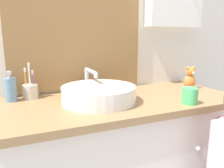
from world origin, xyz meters
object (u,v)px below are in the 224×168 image
toothbrush_holder (30,90)px  teddy_bear (190,78)px  soap_dispenser (11,89)px  drinking_cup (190,96)px  sink_basin (99,93)px

toothbrush_holder → teddy_bear: toothbrush_holder is taller
toothbrush_holder → soap_dispenser: bearing=-166.2°
drinking_cup → soap_dispenser: bearing=154.4°
toothbrush_holder → soap_dispenser: size_ratio=1.22×
soap_dispenser → drinking_cup: bearing=-25.6°
sink_basin → soap_dispenser: size_ratio=2.68×
sink_basin → soap_dispenser: soap_dispenser is taller
soap_dispenser → toothbrush_holder: bearing=13.8°
toothbrush_holder → teddy_bear: 0.99m
sink_basin → toothbrush_holder: (-0.33, 0.21, -0.00)m
drinking_cup → teddy_bear: bearing=47.9°
soap_dispenser → teddy_bear: size_ratio=1.09×
teddy_bear → drinking_cup: size_ratio=1.80×
sink_basin → toothbrush_holder: size_ratio=2.20×
soap_dispenser → drinking_cup: size_ratio=1.96×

